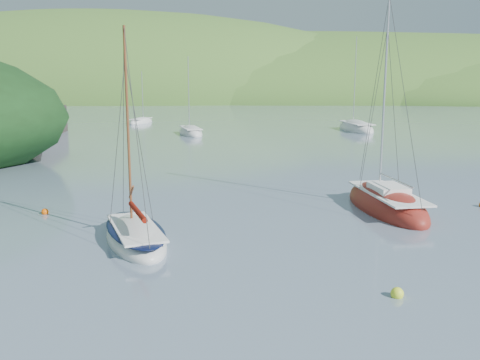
# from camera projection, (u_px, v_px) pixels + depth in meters

# --- Properties ---
(ground) EXTENTS (700.00, 700.00, 0.00)m
(ground) POSITION_uv_depth(u_px,v_px,m) (249.00, 267.00, 21.19)
(ground) COLOR slate
(ground) RESTS_ON ground
(shoreline_hills) EXTENTS (690.00, 135.00, 56.00)m
(shoreline_hills) POSITION_uv_depth(u_px,v_px,m) (240.00, 97.00, 190.65)
(shoreline_hills) COLOR #46742C
(shoreline_hills) RESTS_ON ground
(daysailer_white) EXTENTS (5.03, 7.14, 10.34)m
(daysailer_white) POSITION_uv_depth(u_px,v_px,m) (135.00, 237.00, 24.38)
(daysailer_white) COLOR silver
(daysailer_white) RESTS_ON ground
(sloop_red) EXTENTS (4.66, 9.07, 12.80)m
(sloop_red) POSITION_uv_depth(u_px,v_px,m) (386.00, 206.00, 30.22)
(sloop_red) COLOR maroon
(sloop_red) RESTS_ON ground
(distant_sloop_a) EXTENTS (4.95, 7.97, 10.74)m
(distant_sloop_a) POSITION_uv_depth(u_px,v_px,m) (191.00, 133.00, 68.76)
(distant_sloop_a) COLOR silver
(distant_sloop_a) RESTS_ON ground
(distant_sloop_b) EXTENTS (5.23, 10.12, 13.75)m
(distant_sloop_b) POSITION_uv_depth(u_px,v_px,m) (356.00, 129.00, 73.45)
(distant_sloop_b) COLOR silver
(distant_sloop_b) RESTS_ON ground
(distant_sloop_c) EXTENTS (3.74, 6.54, 8.83)m
(distant_sloop_c) POSITION_uv_depth(u_px,v_px,m) (141.00, 122.00, 84.87)
(distant_sloop_c) COLOR silver
(distant_sloop_c) RESTS_ON ground
(mooring_buoys) EXTENTS (25.12, 13.72, 0.50)m
(mooring_buoys) POSITION_uv_depth(u_px,v_px,m) (296.00, 236.00, 24.93)
(mooring_buoys) COLOR #E8FF2C
(mooring_buoys) RESTS_ON ground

